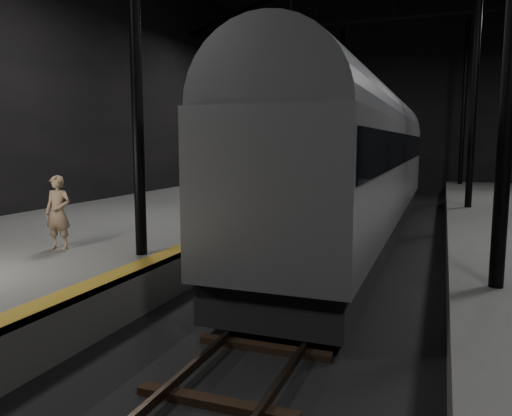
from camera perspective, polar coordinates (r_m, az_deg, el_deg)
The scene contains 6 objects.
ground at distance 14.60m, azimuth 8.96°, elevation -6.95°, with size 44.00×44.00×0.00m, color black.
platform_left at distance 17.55m, azimuth -15.77°, elevation -3.02°, with size 9.00×43.80×1.00m, color #575754.
tactile_strip at distance 15.35m, azimuth -2.93°, elevation -2.32°, with size 0.50×43.80×0.01m, color olive.
track at distance 14.59m, azimuth 8.96°, elevation -6.70°, with size 2.40×43.00×0.24m.
train at distance 18.43m, azimuth 11.92°, elevation 5.85°, with size 3.15×21.03×5.62m.
woman at distance 13.17m, azimuth -21.67°, elevation -0.49°, with size 0.67×0.44×1.83m, color tan.
Camera 1 is at (2.80, -13.86, 3.64)m, focal length 35.00 mm.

